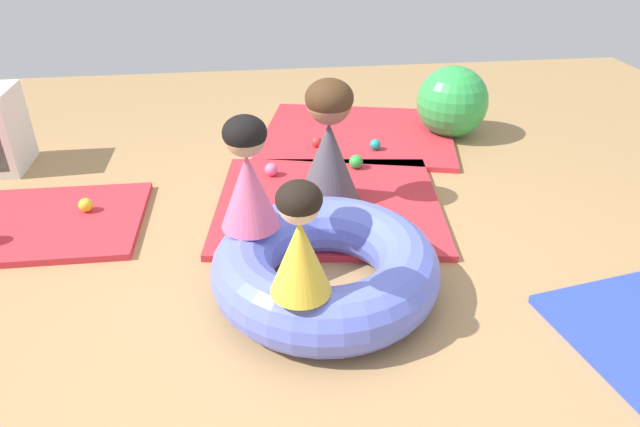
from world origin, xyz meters
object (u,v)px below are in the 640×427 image
Objects in this scene: child_in_yellow at (300,241)px; exercise_ball_large at (452,102)px; inflatable_cushion at (325,267)px; play_ball_pink at (271,169)px; adult_seated at (329,145)px; play_ball_teal at (375,145)px; play_ball_green at (356,162)px; play_ball_red at (317,142)px; play_ball_yellow at (86,205)px; child_in_pink at (248,175)px.

child_in_yellow reaches higher than exercise_ball_large.
inflatable_cushion is 1.26m from play_ball_pink.
adult_seated reaches higher than child_in_yellow.
adult_seated is 1.52m from exercise_ball_large.
child_in_yellow is (-0.15, -0.36, 0.39)m from inflatable_cushion.
play_ball_green is (-0.20, -0.29, 0.01)m from play_ball_teal.
inflatable_cushion reaches higher than play_ball_green.
exercise_ball_large is at bearing 24.14° from play_ball_teal.
adult_seated is 0.60m from play_ball_green.
play_ball_red is (0.17, 1.68, -0.07)m from inflatable_cushion.
inflatable_cushion is at bearing -81.15° from play_ball_pink.
play_ball_green is (0.39, 1.28, -0.06)m from inflatable_cushion.
play_ball_yellow is at bearing -76.02° from child_in_yellow.
play_ball_green is (0.22, -0.40, 0.01)m from play_ball_red.
exercise_ball_large reaches higher than inflatable_cushion.
inflatable_cushion is 2.20× the size of child_in_yellow.
child_in_yellow is at bearing -122.17° from exercise_ball_large.
child_in_yellow reaches higher than play_ball_teal.
adult_seated is 1.49m from play_ball_yellow.
play_ball_pink is at bearing 98.85° from inflatable_cushion.
play_ball_red is at bearing 165.89° from play_ball_teal.
child_in_yellow is 6.22× the size of play_ball_teal.
play_ball_red is at bearing 84.38° from inflatable_cushion.
play_ball_teal is 1.03× the size of play_ball_red.
adult_seated is 0.92m from play_ball_teal.
exercise_ball_large is (0.86, 0.59, 0.19)m from play_ball_green.
play_ball_red is (0.32, 2.04, -0.46)m from child_in_yellow.
play_ball_green is at bearing -137.06° from child_in_yellow.
child_in_yellow is at bearing -110.92° from play_ball_teal.
child_in_yellow is at bearing 122.55° from adult_seated.
child_in_yellow reaches higher than play_ball_green.
exercise_ball_large is (1.25, 1.87, 0.12)m from inflatable_cushion.
play_ball_pink is (-0.04, 1.60, -0.46)m from child_in_yellow.
play_ball_green is at bearing 12.63° from play_ball_yellow.
play_ball_teal is 0.95× the size of play_ball_yellow.
child_in_pink is at bearing -123.58° from play_ball_green.
play_ball_red is at bearing 27.75° from play_ball_yellow.
adult_seated is 0.90m from play_ball_red.
child_in_pink is at bearing -108.64° from play_ball_red.
play_ball_green is 1.75m from play_ball_yellow.
adult_seated is 8.65× the size of play_ball_pink.
adult_seated reaches higher than play_ball_green.
play_ball_teal is 0.84× the size of play_ball_green.
adult_seated is 1.39× the size of exercise_ball_large.
play_ball_green is 1.06m from exercise_ball_large.
play_ball_pink is (-0.36, -0.44, 0.01)m from play_ball_red.
play_ball_yellow is (-1.70, -0.38, -0.01)m from play_ball_green.
play_ball_teal is at bearing -139.76° from child_in_yellow.
adult_seated is at bearing -137.48° from exercise_ball_large.
adult_seated reaches higher than exercise_ball_large.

